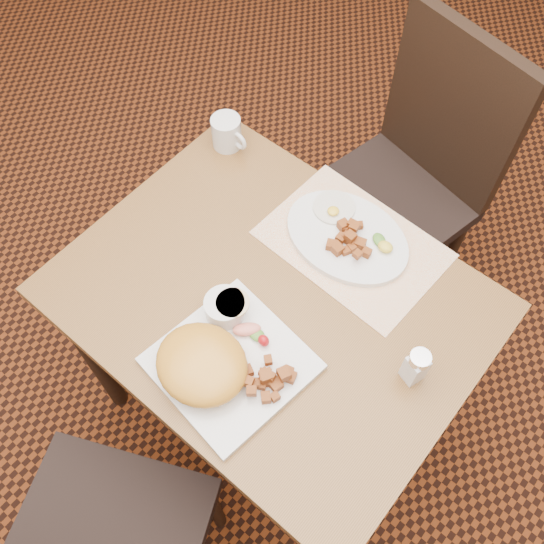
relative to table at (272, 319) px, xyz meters
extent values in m
plane|color=black|center=(0.00, 0.00, -0.64)|extent=(8.00, 8.00, 0.00)
cube|color=brown|center=(0.00, 0.00, 0.09)|extent=(0.90, 0.70, 0.03)
cylinder|color=black|center=(-0.40, -0.30, -0.28)|extent=(0.05, 0.05, 0.71)
cylinder|color=black|center=(-0.40, 0.30, -0.28)|extent=(0.05, 0.05, 0.71)
cylinder|color=black|center=(0.40, 0.30, -0.28)|extent=(0.05, 0.05, 0.71)
cylinder|color=black|center=(-0.22, -0.52, -0.43)|extent=(0.04, 0.04, 0.42)
cylinder|color=black|center=(0.11, -0.37, -0.43)|extent=(0.04, 0.04, 0.42)
cube|color=black|center=(-0.04, 0.58, -0.19)|extent=(0.50, 0.50, 0.05)
cylinder|color=black|center=(0.17, 0.72, -0.43)|extent=(0.04, 0.04, 0.42)
cylinder|color=black|center=(0.10, 0.37, -0.43)|extent=(0.04, 0.04, 0.42)
cylinder|color=black|center=(-0.18, 0.80, -0.43)|extent=(0.04, 0.04, 0.42)
cylinder|color=black|center=(-0.25, 0.44, -0.43)|extent=(0.04, 0.04, 0.42)
cube|color=black|center=(0.00, 0.78, 0.08)|extent=(0.42, 0.12, 0.50)
cube|color=white|center=(0.06, 0.23, 0.11)|extent=(0.41, 0.30, 0.00)
cube|color=silver|center=(0.04, -0.18, 0.12)|extent=(0.31, 0.31, 0.02)
ellipsoid|color=gold|center=(0.01, -0.23, 0.16)|extent=(0.19, 0.17, 0.07)
ellipsoid|color=gold|center=(0.03, -0.25, 0.14)|extent=(0.08, 0.07, 0.03)
ellipsoid|color=gold|center=(-0.05, -0.20, 0.14)|extent=(0.08, 0.07, 0.03)
cylinder|color=silver|center=(-0.05, -0.10, 0.15)|extent=(0.09, 0.09, 0.05)
cylinder|color=beige|center=(-0.03, -0.09, 0.17)|extent=(0.07, 0.07, 0.01)
ellipsoid|color=#387223|center=(0.04, -0.10, 0.13)|extent=(0.04, 0.03, 0.01)
ellipsoid|color=red|center=(0.06, -0.10, 0.14)|extent=(0.03, 0.03, 0.03)
ellipsoid|color=#F28C72|center=(0.02, -0.10, 0.14)|extent=(0.06, 0.06, 0.02)
cylinder|color=white|center=(-0.03, 0.27, 0.13)|extent=(0.10, 0.10, 0.01)
ellipsoid|color=yellow|center=(-0.02, 0.25, 0.14)|extent=(0.03, 0.03, 0.01)
ellipsoid|color=#387223|center=(0.10, 0.26, 0.13)|extent=(0.05, 0.04, 0.01)
ellipsoid|color=yellow|center=(0.13, 0.25, 0.14)|extent=(0.04, 0.03, 0.02)
cube|color=white|center=(0.34, 0.04, 0.15)|extent=(0.05, 0.05, 0.08)
cylinder|color=silver|center=(0.34, 0.04, 0.20)|extent=(0.05, 0.05, 0.02)
cylinder|color=silver|center=(-0.38, 0.27, 0.15)|extent=(0.08, 0.08, 0.09)
torus|color=silver|center=(-0.33, 0.27, 0.15)|extent=(0.05, 0.01, 0.05)
cube|color=#924717|center=(0.14, -0.12, 0.13)|extent=(0.02, 0.02, 0.02)
cube|color=#924717|center=(0.13, -0.16, 0.15)|extent=(0.02, 0.02, 0.02)
cube|color=#924717|center=(0.10, -0.19, 0.15)|extent=(0.03, 0.02, 0.02)
cube|color=#924717|center=(0.15, -0.14, 0.15)|extent=(0.03, 0.03, 0.02)
cube|color=#924717|center=(0.12, -0.20, 0.15)|extent=(0.03, 0.03, 0.02)
cube|color=#924717|center=(0.12, -0.16, 0.15)|extent=(0.02, 0.02, 0.02)
cube|color=#924717|center=(0.08, -0.18, 0.13)|extent=(0.02, 0.02, 0.02)
cube|color=#924717|center=(0.11, -0.18, 0.14)|extent=(0.03, 0.02, 0.02)
cube|color=#924717|center=(0.12, -0.16, 0.15)|extent=(0.03, 0.03, 0.02)
cube|color=#924717|center=(0.11, -0.16, 0.15)|extent=(0.02, 0.02, 0.02)
cube|color=#924717|center=(0.14, -0.16, 0.14)|extent=(0.03, 0.03, 0.02)
cube|color=#924717|center=(0.12, -0.16, 0.15)|extent=(0.03, 0.03, 0.02)
cube|color=#924717|center=(0.11, -0.16, 0.14)|extent=(0.03, 0.03, 0.02)
cube|color=#924717|center=(0.10, -0.13, 0.15)|extent=(0.02, 0.02, 0.02)
cube|color=#924717|center=(0.16, -0.18, 0.13)|extent=(0.02, 0.02, 0.02)
cube|color=#924717|center=(0.12, -0.18, 0.13)|extent=(0.03, 0.03, 0.02)
cube|color=#924717|center=(0.14, -0.19, 0.14)|extent=(0.03, 0.03, 0.02)
cube|color=#924717|center=(0.15, -0.13, 0.13)|extent=(0.03, 0.03, 0.02)
cube|color=#924717|center=(0.13, -0.16, 0.13)|extent=(0.03, 0.03, 0.02)
cube|color=#924717|center=(0.12, -0.16, 0.13)|extent=(0.03, 0.03, 0.02)
cube|color=#924717|center=(0.08, -0.17, 0.14)|extent=(0.03, 0.03, 0.02)
cube|color=#924717|center=(0.05, 0.22, 0.14)|extent=(0.02, 0.02, 0.02)
cube|color=#924717|center=(0.05, 0.23, 0.14)|extent=(0.02, 0.02, 0.01)
cube|color=#924717|center=(0.06, 0.21, 0.14)|extent=(0.02, 0.02, 0.02)
cube|color=#924717|center=(0.03, 0.25, 0.15)|extent=(0.02, 0.02, 0.02)
cube|color=#924717|center=(0.05, 0.18, 0.14)|extent=(0.03, 0.03, 0.02)
cube|color=#924717|center=(0.06, 0.19, 0.14)|extent=(0.02, 0.02, 0.01)
cube|color=#924717|center=(0.05, 0.21, 0.15)|extent=(0.02, 0.02, 0.02)
cube|color=#924717|center=(0.05, 0.22, 0.15)|extent=(0.02, 0.02, 0.02)
cube|color=#924717|center=(0.07, 0.20, 0.14)|extent=(0.02, 0.02, 0.02)
cube|color=#924717|center=(0.04, 0.21, 0.14)|extent=(0.03, 0.03, 0.02)
cube|color=#924717|center=(0.03, 0.18, 0.14)|extent=(0.03, 0.03, 0.02)
cube|color=#924717|center=(0.03, 0.21, 0.14)|extent=(0.02, 0.02, 0.02)
cube|color=#924717|center=(0.03, 0.24, 0.14)|extent=(0.02, 0.02, 0.02)
cube|color=#924717|center=(0.09, 0.19, 0.15)|extent=(0.02, 0.02, 0.01)
cube|color=#924717|center=(0.04, 0.23, 0.14)|extent=(0.02, 0.02, 0.01)
cube|color=#924717|center=(0.04, 0.24, 0.15)|extent=(0.02, 0.03, 0.02)
cube|color=#924717|center=(0.10, 0.21, 0.14)|extent=(0.02, 0.02, 0.02)
cube|color=#924717|center=(0.08, 0.22, 0.14)|extent=(0.03, 0.03, 0.02)
cube|color=#924717|center=(0.04, 0.26, 0.14)|extent=(0.02, 0.02, 0.01)
cube|color=#924717|center=(0.02, 0.24, 0.14)|extent=(0.03, 0.03, 0.02)
camera|label=1|loc=(0.41, -0.49, 1.28)|focal=40.00mm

